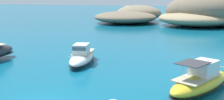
{
  "coord_description": "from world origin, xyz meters",
  "views": [
    {
      "loc": [
        9.76,
        -11.56,
        6.3
      ],
      "look_at": [
        -0.33,
        12.37,
        1.13
      ],
      "focal_mm": 41.93,
      "sensor_mm": 36.0,
      "label": 1
    }
  ],
  "objects": [
    {
      "name": "islet_large",
      "position": [
        6.61,
        53.55,
        2.81
      ],
      "size": [
        26.29,
        24.64,
        7.4
      ],
      "color": "#9E8966",
      "rests_on": "ground"
    },
    {
      "name": "islet_small",
      "position": [
        -13.03,
        54.31,
        1.74
      ],
      "size": [
        20.54,
        25.56,
        4.36
      ],
      "color": "#756651",
      "rests_on": "ground"
    },
    {
      "name": "motorboat_white",
      "position": [
        -2.66,
        10.36,
        0.66
      ],
      "size": [
        3.74,
        6.91,
        1.96
      ],
      "color": "white",
      "rests_on": "ground"
    },
    {
      "name": "motorboat_yellow",
      "position": [
        8.7,
        6.68,
        0.7
      ],
      "size": [
        4.64,
        7.3,
        2.21
      ],
      "color": "yellow",
      "rests_on": "ground"
    }
  ]
}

